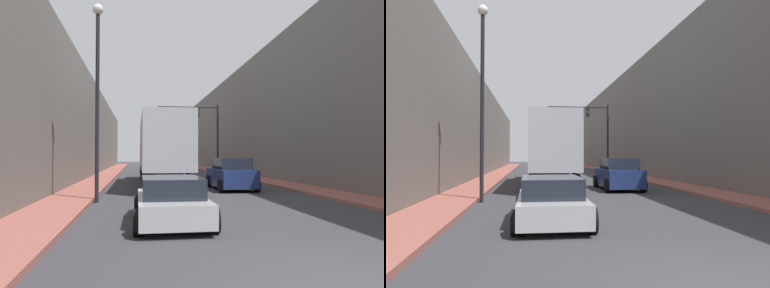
% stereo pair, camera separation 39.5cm
% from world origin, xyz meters
% --- Properties ---
extents(sidewalk_right, '(2.03, 80.00, 0.15)m').
position_xyz_m(sidewalk_right, '(5.99, 30.00, 0.07)').
color(sidewalk_right, '#9E564C').
rests_on(sidewalk_right, ground).
extents(sidewalk_left, '(2.03, 80.00, 0.15)m').
position_xyz_m(sidewalk_left, '(-5.99, 30.00, 0.07)').
color(sidewalk_left, '#9E564C').
rests_on(sidewalk_left, ground).
extents(building_right, '(6.00, 80.00, 10.74)m').
position_xyz_m(building_right, '(10.00, 30.00, 5.37)').
color(building_right, '#66605B').
rests_on(building_right, ground).
extents(building_left, '(6.00, 80.00, 8.61)m').
position_xyz_m(building_left, '(-10.00, 30.00, 4.30)').
color(building_left, '#66605B').
rests_on(building_left, ground).
extents(semi_truck, '(2.60, 14.93, 4.18)m').
position_xyz_m(semi_truck, '(-1.65, 19.59, 2.35)').
color(semi_truck, '#B2B7C1').
rests_on(semi_truck, ground).
extents(sedan_car, '(2.10, 4.64, 1.32)m').
position_xyz_m(sedan_car, '(-2.23, 5.72, 0.63)').
color(sedan_car, '#B7B7BC').
rests_on(sedan_car, ground).
extents(suv_car, '(2.17, 4.66, 1.76)m').
position_xyz_m(suv_car, '(2.05, 15.50, 0.84)').
color(suv_car, navy).
rests_on(suv_car, ground).
extents(traffic_signal_gantry, '(6.13, 0.35, 6.98)m').
position_xyz_m(traffic_signal_gantry, '(3.47, 31.71, 4.79)').
color(traffic_signal_gantry, black).
rests_on(traffic_signal_gantry, ground).
extents(street_lamp, '(0.44, 0.44, 8.19)m').
position_xyz_m(street_lamp, '(-4.82, 10.65, 5.12)').
color(street_lamp, black).
rests_on(street_lamp, ground).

